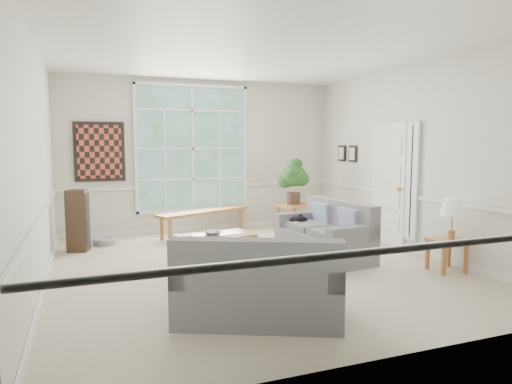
# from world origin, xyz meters

# --- Properties ---
(floor) EXTENTS (5.50, 6.00, 0.01)m
(floor) POSITION_xyz_m (0.00, 0.00, -0.01)
(floor) COLOR #BAAF9A
(floor) RESTS_ON ground
(ceiling) EXTENTS (5.50, 6.00, 0.02)m
(ceiling) POSITION_xyz_m (0.00, 0.00, 3.00)
(ceiling) COLOR white
(ceiling) RESTS_ON ground
(wall_back) EXTENTS (5.50, 0.02, 3.00)m
(wall_back) POSITION_xyz_m (0.00, 3.00, 1.50)
(wall_back) COLOR silver
(wall_back) RESTS_ON ground
(wall_front) EXTENTS (5.50, 0.02, 3.00)m
(wall_front) POSITION_xyz_m (0.00, -3.00, 1.50)
(wall_front) COLOR silver
(wall_front) RESTS_ON ground
(wall_left) EXTENTS (0.02, 6.00, 3.00)m
(wall_left) POSITION_xyz_m (-2.75, 0.00, 1.50)
(wall_left) COLOR silver
(wall_left) RESTS_ON ground
(wall_right) EXTENTS (0.02, 6.00, 3.00)m
(wall_right) POSITION_xyz_m (2.75, 0.00, 1.50)
(wall_right) COLOR silver
(wall_right) RESTS_ON ground
(window_back) EXTENTS (2.30, 0.08, 2.40)m
(window_back) POSITION_xyz_m (-0.20, 2.96, 1.65)
(window_back) COLOR white
(window_back) RESTS_ON wall_back
(entry_door) EXTENTS (0.08, 0.90, 2.10)m
(entry_door) POSITION_xyz_m (2.71, 0.60, 1.05)
(entry_door) COLOR white
(entry_door) RESTS_ON floor
(door_sidelight) EXTENTS (0.08, 0.26, 1.90)m
(door_sidelight) POSITION_xyz_m (2.71, -0.03, 1.15)
(door_sidelight) COLOR white
(door_sidelight) RESTS_ON wall_right
(wall_art) EXTENTS (0.90, 0.06, 1.10)m
(wall_art) POSITION_xyz_m (-1.95, 2.95, 1.60)
(wall_art) COLOR maroon
(wall_art) RESTS_ON wall_back
(wall_frame_near) EXTENTS (0.04, 0.26, 0.32)m
(wall_frame_near) POSITION_xyz_m (2.71, 1.75, 1.55)
(wall_frame_near) COLOR black
(wall_frame_near) RESTS_ON wall_right
(wall_frame_far) EXTENTS (0.04, 0.26, 0.32)m
(wall_frame_far) POSITION_xyz_m (2.71, 2.15, 1.55)
(wall_frame_far) COLOR black
(wall_frame_far) RESTS_ON wall_right
(loveseat_right) EXTENTS (0.99, 1.68, 0.87)m
(loveseat_right) POSITION_xyz_m (1.17, 0.10, 0.44)
(loveseat_right) COLOR slate
(loveseat_right) RESTS_ON floor
(loveseat_front) EXTENTS (1.82, 1.44, 0.88)m
(loveseat_front) POSITION_xyz_m (-0.64, -1.83, 0.44)
(loveseat_front) COLOR slate
(loveseat_front) RESTS_ON floor
(coffee_table) EXTENTS (1.18, 0.76, 0.41)m
(coffee_table) POSITION_xyz_m (-0.45, 0.45, 0.21)
(coffee_table) COLOR #A96834
(coffee_table) RESTS_ON floor
(pewter_bowl) EXTENTS (0.38, 0.38, 0.07)m
(pewter_bowl) POSITION_xyz_m (-0.50, 0.43, 0.45)
(pewter_bowl) COLOR #98999D
(pewter_bowl) RESTS_ON coffee_table
(window_bench) EXTENTS (1.96, 1.17, 0.46)m
(window_bench) POSITION_xyz_m (-0.09, 2.55, 0.23)
(window_bench) COLOR #A96834
(window_bench) RESTS_ON floor
(end_table) EXTENTS (0.67, 0.67, 0.55)m
(end_table) POSITION_xyz_m (1.68, 2.25, 0.27)
(end_table) COLOR #A96834
(end_table) RESTS_ON floor
(houseplant) EXTENTS (0.58, 0.58, 0.92)m
(houseplant) POSITION_xyz_m (1.65, 2.18, 1.01)
(houseplant) COLOR #235320
(houseplant) RESTS_ON end_table
(side_table) EXTENTS (0.48, 0.48, 0.45)m
(side_table) POSITION_xyz_m (2.40, -1.15, 0.22)
(side_table) COLOR #A96834
(side_table) RESTS_ON floor
(table_lamp) EXTENTS (0.37, 0.37, 0.57)m
(table_lamp) POSITION_xyz_m (2.43, -1.19, 0.73)
(table_lamp) COLOR white
(table_lamp) RESTS_ON side_table
(pet_bed) EXTENTS (0.48, 0.48, 0.12)m
(pet_bed) POSITION_xyz_m (-1.95, 2.24, 0.06)
(pet_bed) COLOR gray
(pet_bed) RESTS_ON floor
(floor_speaker) EXTENTS (0.37, 0.33, 1.01)m
(floor_speaker) POSITION_xyz_m (-2.36, 1.89, 0.51)
(floor_speaker) COLOR #352318
(floor_speaker) RESTS_ON floor
(cat) EXTENTS (0.33, 0.24, 0.15)m
(cat) POSITION_xyz_m (1.02, 0.66, 0.52)
(cat) COLOR black
(cat) RESTS_ON loveseat_right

